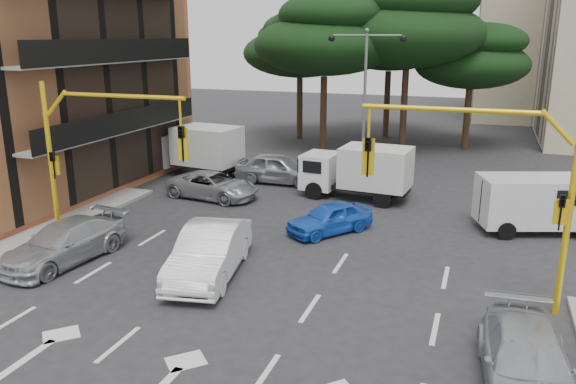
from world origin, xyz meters
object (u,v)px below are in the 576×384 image
at_px(signal_mast_left, 89,144).
at_px(car_silver_cross_a, 213,185).
at_px(car_blue_compact, 330,218).
at_px(car_silver_parked, 527,363).
at_px(car_silver_wagon, 64,243).
at_px(van_white, 538,204).
at_px(car_silver_cross_b, 279,168).
at_px(box_truck_a, 193,150).
at_px(car_white_hatch, 209,252).
at_px(signal_mast_right, 501,175).
at_px(box_truck_b, 356,172).
at_px(street_lamp_center, 365,77).

xyz_separation_m(signal_mast_left, car_silver_cross_a, (1.00, 7.26, -3.26)).
xyz_separation_m(car_blue_compact, car_silver_parked, (6.79, -8.49, 0.06)).
distance_m(car_silver_wagon, van_white, 17.84).
bearing_deg(car_silver_cross_b, box_truck_a, 87.49).
distance_m(signal_mast_left, car_white_hatch, 5.97).
height_order(car_blue_compact, van_white, van_white).
xyz_separation_m(car_silver_wagon, van_white, (15.51, 8.81, 0.45)).
distance_m(car_silver_cross_b, box_truck_a, 5.21).
distance_m(car_silver_wagon, car_silver_cross_b, 12.91).
distance_m(signal_mast_right, box_truck_a, 19.51).
bearing_deg(car_silver_parked, signal_mast_right, 96.62).
bearing_deg(car_white_hatch, car_silver_wagon, 175.97).
bearing_deg(car_white_hatch, car_silver_cross_a, 105.61).
relative_size(car_silver_wagon, box_truck_b, 0.91).
relative_size(car_silver_cross_b, box_truck_b, 0.88).
distance_m(car_silver_parked, van_white, 11.46).
bearing_deg(box_truck_a, car_silver_cross_b, -84.70).
bearing_deg(car_silver_cross_a, car_silver_cross_b, -20.34).
bearing_deg(box_truck_b, van_white, -101.03).
relative_size(car_blue_compact, box_truck_a, 0.64).
distance_m(car_silver_cross_b, van_white, 12.88).
xyz_separation_m(street_lamp_center, box_truck_a, (-9.00, -2.85, -4.04)).
relative_size(signal_mast_left, van_white, 1.32).
height_order(signal_mast_right, van_white, signal_mast_right).
bearing_deg(van_white, car_silver_cross_a, -108.94).
bearing_deg(signal_mast_left, car_silver_cross_b, 74.88).
xyz_separation_m(car_silver_cross_b, box_truck_a, (-5.17, 0.15, 0.60)).
bearing_deg(car_blue_compact, van_white, 57.56).
height_order(signal_mast_right, car_silver_wagon, signal_mast_right).
distance_m(car_blue_compact, box_truck_b, 5.16).
relative_size(car_white_hatch, car_silver_cross_a, 1.10).
bearing_deg(car_white_hatch, car_blue_compact, 53.25).
bearing_deg(car_silver_cross_b, car_white_hatch, -170.99).
distance_m(signal_mast_right, car_white_hatch, 9.14).
xyz_separation_m(car_silver_cross_a, box_truck_a, (-3.20, 3.90, 0.76)).
xyz_separation_m(car_silver_wagon, box_truck_a, (-1.99, 12.66, 0.70)).
xyz_separation_m(signal_mast_left, car_silver_parked, (14.40, -4.10, -3.21)).
bearing_deg(car_silver_parked, signal_mast_left, 159.75).
distance_m(signal_mast_right, car_silver_cross_a, 14.91).
relative_size(car_white_hatch, car_silver_wagon, 1.05).
bearing_deg(street_lamp_center, car_silver_cross_a, -130.70).
bearing_deg(signal_mast_left, car_silver_wagon, -97.82).
distance_m(signal_mast_left, van_white, 17.18).
bearing_deg(signal_mast_right, car_white_hatch, -174.12).
xyz_separation_m(signal_mast_right, van_white, (1.70, 7.31, -2.75)).
xyz_separation_m(car_white_hatch, van_white, (10.26, 8.19, 0.32)).
height_order(street_lamp_center, car_silver_cross_a, street_lamp_center).
distance_m(street_lamp_center, box_truck_b, 6.16).
distance_m(car_white_hatch, car_silver_cross_a, 9.09).
distance_m(street_lamp_center, car_silver_parked, 20.21).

